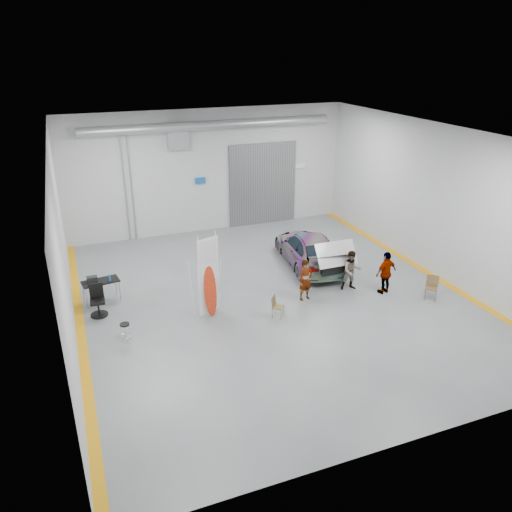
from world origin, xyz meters
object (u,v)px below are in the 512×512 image
object	(u,v)px
surfboard_display	(207,284)
office_chair	(98,302)
folding_chair_near	(278,311)
folding_chair_far	(430,292)
work_table	(98,281)
sedan_car	(309,249)
person_c	(386,273)
person_b	(352,270)
shop_stool	(126,332)
person_a	(306,280)

from	to	relation	value
surfboard_display	office_chair	world-z (taller)	surfboard_display
folding_chair_near	folding_chair_far	world-z (taller)	folding_chair_far
surfboard_display	work_table	size ratio (longest dim) A/B	2.21
sedan_car	surfboard_display	bearing A→B (deg)	35.37
sedan_car	folding_chair_far	world-z (taller)	sedan_car
sedan_car	person_c	xyz separation A→B (m)	(1.50, -3.45, 0.14)
person_b	folding_chair_far	size ratio (longest dim) A/B	1.76
sedan_car	folding_chair_near	world-z (taller)	sedan_car
sedan_car	office_chair	world-z (taller)	sedan_car
folding_chair_near	shop_stool	xyz separation A→B (m)	(-5.13, 0.34, 0.07)
person_c	surfboard_display	size ratio (longest dim) A/B	0.55
folding_chair_near	shop_stool	size ratio (longest dim) A/B	1.23
surfboard_display	folding_chair_far	xyz separation A→B (m)	(8.03, -1.77, -0.96)
folding_chair_far	office_chair	world-z (taller)	office_chair
folding_chair_far	person_a	bearing A→B (deg)	-157.74
person_b	work_table	xyz separation A→B (m)	(-9.12, 2.45, 0.03)
sedan_car	person_b	bearing A→B (deg)	107.28
person_b	folding_chair_near	size ratio (longest dim) A/B	2.02
sedan_car	folding_chair_far	bearing A→B (deg)	129.47
person_b	shop_stool	xyz separation A→B (m)	(-8.60, -0.61, -0.47)
sedan_car	folding_chair_near	bearing A→B (deg)	58.47
sedan_car	person_a	world-z (taller)	person_a
person_c	folding_chair_near	distance (m)	4.56
person_a	folding_chair_far	distance (m)	4.67
folding_chair_far	shop_stool	size ratio (longest dim) A/B	1.42
person_b	office_chair	size ratio (longest dim) A/B	1.40
person_c	work_table	distance (m)	10.64
surfboard_display	folding_chair_far	size ratio (longest dim) A/B	3.41
person_a	person_b	bearing A→B (deg)	-6.84
sedan_car	office_chair	xyz separation A→B (m)	(-8.81, -1.28, -0.21)
person_c	shop_stool	world-z (taller)	person_c
person_b	work_table	world-z (taller)	person_b
sedan_car	surfboard_display	distance (m)	5.95
person_a	folding_chair_near	world-z (taller)	person_a
shop_stool	person_a	bearing A→B (deg)	4.35
person_a	person_c	size ratio (longest dim) A/B	0.94
folding_chair_near	folding_chair_far	distance (m)	5.85
shop_stool	surfboard_display	bearing A→B (deg)	11.72
folding_chair_near	shop_stool	bearing A→B (deg)	127.00
surfboard_display	folding_chair_near	bearing A→B (deg)	-43.61
shop_stool	office_chair	distance (m)	2.17
surfboard_display	office_chair	bearing A→B (deg)	136.86
person_c	shop_stool	bearing A→B (deg)	-11.56
person_a	person_b	size ratio (longest dim) A/B	1.00
person_b	shop_stool	distance (m)	8.64
folding_chair_near	person_c	bearing A→B (deg)	-46.33
shop_stool	work_table	distance (m)	3.15
shop_stool	sedan_car	bearing A→B (deg)	22.27
person_b	surfboard_display	bearing A→B (deg)	-168.33
shop_stool	work_table	bearing A→B (deg)	99.52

